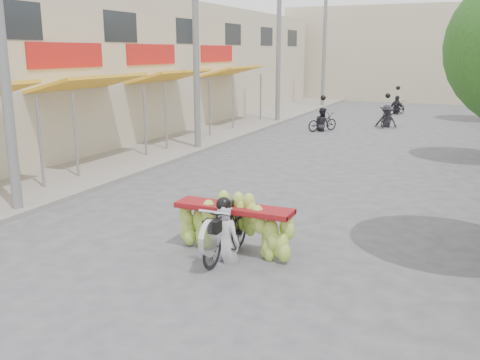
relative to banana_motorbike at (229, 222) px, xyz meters
name	(u,v)px	position (x,y,z in m)	size (l,w,h in m)	color
ground	(136,310)	(-0.36, -2.49, -0.68)	(120.00, 120.00, 0.00)	#56565B
sidewalk_left	(198,135)	(-7.36, 12.51, -0.62)	(4.00, 60.00, 0.12)	gray
shophouse_row_left	(90,67)	(-12.35, 11.49, 2.32)	(9.77, 40.00, 6.00)	beige
far_building	(420,54)	(-0.36, 35.51, 2.82)	(20.00, 6.00, 7.00)	beige
utility_pole_near	(1,37)	(-5.76, 0.51, 3.35)	(0.60, 0.24, 8.00)	slate
utility_pole_mid	(196,43)	(-5.76, 9.51, 3.35)	(0.60, 0.24, 8.00)	slate
utility_pole_far	(279,45)	(-5.76, 18.51, 3.35)	(0.60, 0.24, 8.00)	slate
utility_pole_back	(324,46)	(-5.76, 27.51, 3.35)	(0.60, 0.24, 8.00)	slate
banana_motorbike	(229,222)	(0.00, 0.00, 0.00)	(2.27, 1.89, 2.00)	black
bg_motorbike_a	(322,115)	(-2.70, 16.33, 0.07)	(1.37, 1.62, 1.95)	black
bg_motorbike_b	(387,111)	(-0.10, 18.85, 0.15)	(1.11, 1.91, 1.95)	black
bg_motorbike_c	(397,101)	(-0.44, 24.89, 0.15)	(1.12, 1.55, 1.95)	black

